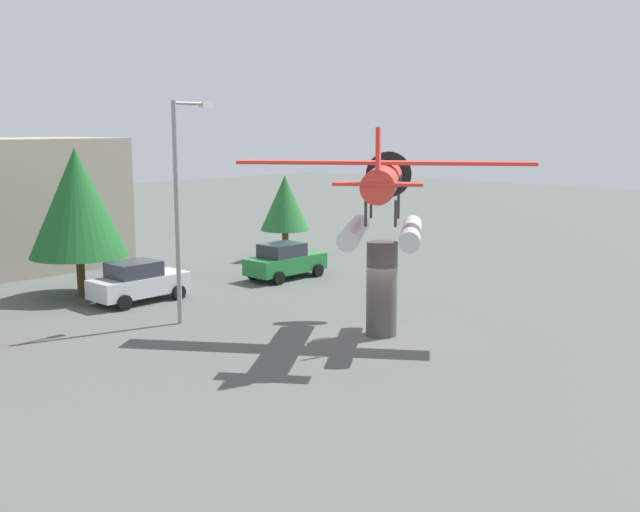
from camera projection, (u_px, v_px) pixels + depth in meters
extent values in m
plane|color=#515651|center=(381.00, 335.00, 27.66)|extent=(140.00, 140.00, 0.00)
cylinder|color=#4C4742|center=(382.00, 289.00, 27.38)|extent=(1.10, 1.10, 3.37)
cylinder|color=silver|center=(411.00, 233.00, 26.90)|extent=(4.33, 3.32, 0.70)
cylinder|color=#333338|center=(398.00, 206.00, 28.01)|extent=(0.14, 0.14, 0.90)
cylinder|color=#333338|center=(396.00, 214.00, 25.66)|extent=(0.14, 0.14, 0.90)
cylinder|color=silver|center=(354.00, 232.00, 27.18)|extent=(4.33, 3.32, 0.70)
cylinder|color=#333338|center=(371.00, 206.00, 28.15)|extent=(0.14, 0.14, 0.90)
cylinder|color=#333338|center=(366.00, 213.00, 25.80)|extent=(0.14, 0.14, 0.90)
cylinder|color=red|center=(383.00, 181.00, 26.74)|extent=(5.71, 4.45, 1.10)
cube|color=black|center=(383.00, 181.00, 26.93)|extent=(4.21, 3.42, 0.20)
cone|color=#262628|center=(388.00, 175.00, 29.91)|extent=(1.08, 1.12, 0.88)
cylinder|color=black|center=(389.00, 174.00, 30.30)|extent=(1.06, 1.50, 1.80)
cube|color=red|center=(384.00, 163.00, 27.03)|extent=(6.86, 9.15, 0.12)
cube|color=red|center=(378.00, 184.00, 23.99)|extent=(2.18, 2.70, 0.10)
cube|color=red|center=(378.00, 148.00, 23.80)|extent=(0.81, 0.61, 1.30)
cube|color=silver|center=(140.00, 285.00, 32.77)|extent=(4.20, 1.70, 0.80)
cube|color=#2D333D|center=(134.00, 269.00, 32.47)|extent=(2.00, 1.56, 0.64)
cylinder|color=black|center=(179.00, 292.00, 33.20)|extent=(0.64, 0.22, 0.64)
cylinder|color=black|center=(154.00, 287.00, 34.41)|extent=(0.64, 0.22, 0.64)
cylinder|color=black|center=(124.00, 303.00, 31.26)|extent=(0.64, 0.22, 0.64)
cylinder|color=black|center=(101.00, 296.00, 32.47)|extent=(0.64, 0.22, 0.64)
cube|color=#237A38|center=(286.00, 264.00, 37.83)|extent=(4.20, 1.70, 0.80)
cube|color=#2D333D|center=(282.00, 250.00, 37.53)|extent=(2.00, 1.56, 0.64)
cylinder|color=black|center=(318.00, 270.00, 38.26)|extent=(0.64, 0.22, 0.64)
cylinder|color=black|center=(292.00, 266.00, 39.47)|extent=(0.64, 0.22, 0.64)
cylinder|color=black|center=(279.00, 278.00, 36.31)|extent=(0.64, 0.22, 0.64)
cylinder|color=black|center=(253.00, 273.00, 37.52)|extent=(0.64, 0.22, 0.64)
cylinder|color=gray|center=(177.00, 214.00, 28.58)|extent=(0.18, 0.18, 8.33)
cylinder|color=gray|center=(191.00, 103.00, 28.48)|extent=(1.60, 0.12, 0.12)
cube|color=silver|center=(206.00, 105.00, 28.99)|extent=(0.50, 0.28, 0.20)
cylinder|color=brown|center=(81.00, 276.00, 33.84)|extent=(0.36, 0.36, 1.79)
cone|color=#1E6028|center=(77.00, 202.00, 33.30)|extent=(4.25, 4.25, 4.72)
cylinder|color=brown|center=(285.00, 244.00, 43.43)|extent=(0.36, 0.36, 1.63)
cone|color=#287033|center=(285.00, 203.00, 43.04)|extent=(2.77, 2.77, 3.08)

